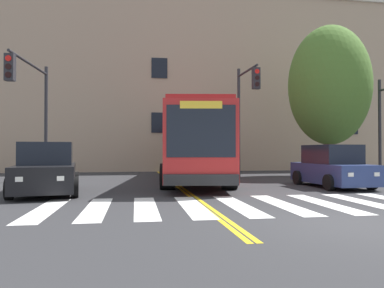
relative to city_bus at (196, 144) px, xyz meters
The scene contains 11 objects.
ground_plane 10.94m from the city_bus, 82.55° to the right, with size 120.00×120.00×0.00m, color #303033.
crosswalk 8.18m from the city_bus, 82.77° to the right, with size 13.00×4.11×0.01m.
lane_line_yellow_inner 6.45m from the city_bus, 101.31° to the left, with size 0.12×36.00×0.01m, color gold.
lane_line_yellow_outer 6.42m from the city_bus, 99.86° to the left, with size 0.12×36.00×0.01m, color gold.
city_bus is the anchor object (origin of this frame).
car_black_near_lane 7.35m from the city_bus, 144.18° to the right, with size 2.50×4.49×1.75m.
car_navy_far_lane 6.23m from the city_bus, 36.57° to the right, with size 2.02×4.06×1.70m.
traffic_light_far_corner 7.55m from the city_bus, behind, with size 0.65×4.44×5.49m.
traffic_light_overhead 3.44m from the city_bus, 11.79° to the left, with size 0.35×2.82×5.84m.
street_tree_curbside_large 8.83m from the city_bus, 12.90° to the left, with size 6.38×6.39×8.50m.
building_facade 13.68m from the city_bus, 94.99° to the left, with size 36.15×9.09×13.54m.
Camera 1 is at (-4.50, -6.92, 1.49)m, focal length 35.00 mm.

